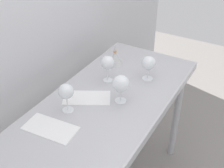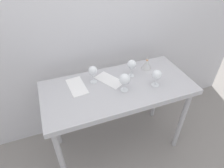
% 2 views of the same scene
% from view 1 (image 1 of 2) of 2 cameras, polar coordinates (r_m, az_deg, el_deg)
% --- Properties ---
extents(back_wall, '(3.80, 0.04, 2.60)m').
position_cam_1_polar(back_wall, '(1.80, -14.95, 12.12)').
color(back_wall, silver).
rests_on(back_wall, ground_plane).
extents(steel_counter, '(1.40, 0.65, 0.90)m').
position_cam_1_polar(steel_counter, '(1.79, -0.87, -5.78)').
color(steel_counter, '#B6B6BB').
rests_on(steel_counter, ground_plane).
extents(wine_glass_far_left, '(0.09, 0.09, 0.17)m').
position_cam_1_polar(wine_glass_far_left, '(1.59, -8.92, -1.56)').
color(wine_glass_far_left, white).
rests_on(wine_glass_far_left, steel_counter).
extents(wine_glass_near_center, '(0.10, 0.10, 0.17)m').
position_cam_1_polar(wine_glass_near_center, '(1.65, 1.73, -0.06)').
color(wine_glass_near_center, white).
rests_on(wine_glass_near_center, steel_counter).
extents(wine_glass_far_right, '(0.09, 0.09, 0.18)m').
position_cam_1_polar(wine_glass_far_right, '(1.83, -0.87, 4.07)').
color(wine_glass_far_right, white).
rests_on(wine_glass_far_right, steel_counter).
extents(wine_glass_near_right, '(0.09, 0.09, 0.16)m').
position_cam_1_polar(wine_glass_near_right, '(1.86, 7.13, 3.97)').
color(wine_glass_near_right, white).
rests_on(wine_glass_near_right, steel_counter).
extents(tasting_sheet_upper, '(0.17, 0.29, 0.00)m').
position_cam_1_polar(tasting_sheet_upper, '(1.57, -11.92, -8.38)').
color(tasting_sheet_upper, white).
rests_on(tasting_sheet_upper, steel_counter).
extents(tasting_sheet_lower, '(0.26, 0.31, 0.00)m').
position_cam_1_polar(tasting_sheet_lower, '(1.74, -4.92, -2.67)').
color(tasting_sheet_lower, white).
rests_on(tasting_sheet_lower, steel_counter).
extents(decanter_funnel, '(0.11, 0.11, 0.15)m').
position_cam_1_polar(decanter_funnel, '(2.05, 0.57, 5.05)').
color(decanter_funnel, silver).
rests_on(decanter_funnel, steel_counter).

